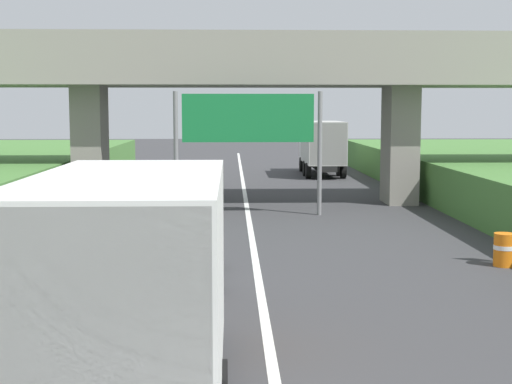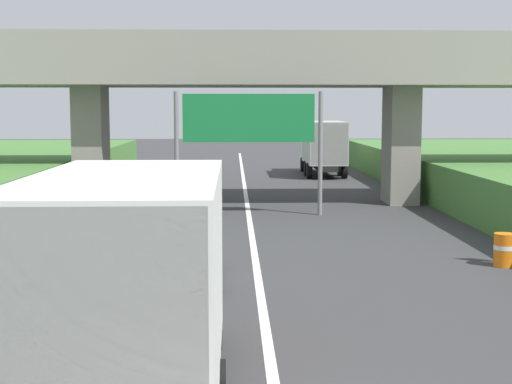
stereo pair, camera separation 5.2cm
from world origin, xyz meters
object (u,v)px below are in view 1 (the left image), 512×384
Objects in this scene: car_silver at (180,247)px; construction_barrel_3 at (504,249)px; truck_white at (321,145)px; overhead_highway_sign at (248,125)px; truck_orange at (138,279)px.

construction_barrel_3 is at bearing 9.36° from car_silver.
truck_white reaches higher than construction_barrel_3.
car_silver is (-1.93, -11.26, -2.73)m from overhead_highway_sign.
truck_orange is 12.92m from construction_barrel_3.
overhead_highway_sign reaches higher than truck_white.
overhead_highway_sign is at bearing 124.27° from construction_barrel_3.
truck_white is 8.11× the size of construction_barrel_3.
overhead_highway_sign is at bearing 80.26° from car_silver.
truck_orange is at bearing -95.75° from overhead_highway_sign.
truck_orange is 8.13m from car_silver.
overhead_highway_sign is 12.31m from construction_barrel_3.
truck_orange is at bearing -90.08° from car_silver.
car_silver is 4.56× the size of construction_barrel_3.
overhead_highway_sign is 19.49m from truck_orange.
truck_white is 27.61m from construction_barrel_3.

